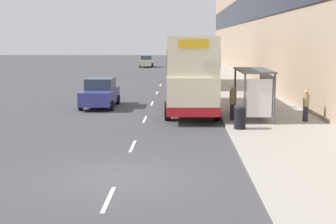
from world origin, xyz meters
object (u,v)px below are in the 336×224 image
pedestrian_at_shelter (233,103)px  pedestrian_2 (306,105)px  litter_bin (240,117)px  pedestrian_3 (265,95)px  car_2 (100,93)px  double_decker_bus_ahead (187,61)px  double_decker_bus_near (191,72)px  car_1 (146,61)px  bus_shelter (258,85)px  car_0 (189,67)px  pedestrian_1 (269,94)px

pedestrian_at_shelter → pedestrian_2: size_ratio=1.08×
litter_bin → pedestrian_3: bearing=69.3°
car_2 → pedestrian_at_shelter: bearing=145.5°
double_decker_bus_ahead → litter_bin: double_decker_bus_ahead is taller
double_decker_bus_near → pedestrian_3: size_ratio=5.63×
pedestrian_3 → litter_bin: 5.77m
litter_bin → pedestrian_2: bearing=30.7°
car_1 → car_2: 41.85m
bus_shelter → car_0: size_ratio=1.02×
pedestrian_2 → double_decker_bus_near: bearing=143.9°
bus_shelter → double_decker_bus_near: 4.67m
bus_shelter → pedestrian_2: 2.56m
double_decker_bus_ahead → car_1: 29.38m
car_1 → litter_bin: car_1 is taller
double_decker_bus_near → pedestrian_at_shelter: bearing=-61.6°
pedestrian_1 → pedestrian_3: size_ratio=0.87×
bus_shelter → pedestrian_at_shelter: (-1.29, -0.43, -0.87)m
double_decker_bus_near → pedestrian_3: 4.35m
pedestrian_1 → pedestrian_2: size_ratio=1.00×
pedestrian_1 → pedestrian_3: bearing=-108.7°
double_decker_bus_near → pedestrian_2: size_ratio=6.47×
pedestrian_3 → double_decker_bus_ahead: bearing=105.2°
double_decker_bus_ahead → pedestrian_1: double_decker_bus_ahead is taller
pedestrian_1 → pedestrian_2: bearing=-79.1°
double_decker_bus_near → double_decker_bus_ahead: (-0.05, 14.57, 0.00)m
bus_shelter → pedestrian_2: bearing=-18.8°
pedestrian_1 → double_decker_bus_near: bearing=-170.4°
car_0 → double_decker_bus_near: bearing=-90.6°
pedestrian_2 → litter_bin: (-3.48, -2.07, -0.28)m
pedestrian_2 → pedestrian_3: 3.63m
pedestrian_2 → litter_bin: bearing=-149.3°
bus_shelter → pedestrian_2: size_ratio=2.66×
double_decker_bus_near → pedestrian_1: bearing=9.6°
car_1 → pedestrian_3: 45.18m
car_0 → litter_bin: 35.24m
double_decker_bus_ahead → pedestrian_3: double_decker_bus_ahead is taller
double_decker_bus_near → pedestrian_1: double_decker_bus_near is taller
pedestrian_1 → pedestrian_2: 4.93m
car_2 → pedestrian_2: 12.43m
double_decker_bus_ahead → car_1: bearing=101.3°
pedestrian_at_shelter → litter_bin: bearing=-88.5°
bus_shelter → litter_bin: (-1.22, -2.83, -1.21)m
car_0 → car_1: bearing=113.3°
double_decker_bus_near → car_2: bearing=165.0°
litter_bin → double_decker_bus_ahead: bearing=95.9°
pedestrian_at_shelter → pedestrian_1: bearing=59.9°
pedestrian_1 → litter_bin: (-2.55, -6.91, -0.27)m
double_decker_bus_near → litter_bin: bearing=-71.3°
bus_shelter → pedestrian_3: size_ratio=2.32×
car_2 → litter_bin: 10.79m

